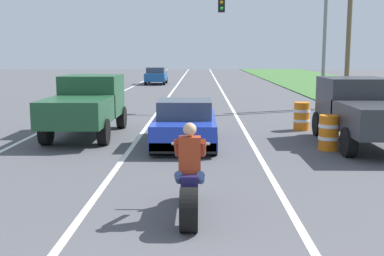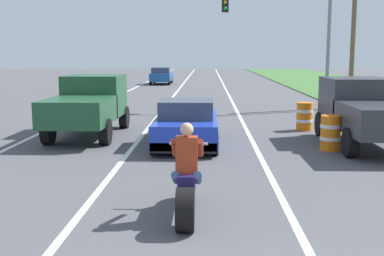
{
  "view_description": "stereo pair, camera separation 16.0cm",
  "coord_description": "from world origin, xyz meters",
  "px_view_note": "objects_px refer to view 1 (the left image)",
  "views": [
    {
      "loc": [
        0.22,
        -3.61,
        2.74
      ],
      "look_at": [
        0.02,
        7.63,
        1.0
      ],
      "focal_mm": 45.41,
      "sensor_mm": 36.0,
      "label": 1
    },
    {
      "loc": [
        0.38,
        -3.6,
        2.74
      ],
      "look_at": [
        0.02,
        7.63,
        1.0
      ],
      "focal_mm": 45.41,
      "sensor_mm": 36.0,
      "label": 2
    }
  ],
  "objects_px": {
    "pickup_truck_right_shoulder_dark_grey": "(363,109)",
    "construction_barrel_nearest": "(329,133)",
    "distant_car_far_ahead": "(156,75)",
    "motorcycle_with_rider": "(190,184)",
    "pickup_truck_left_lane_dark_green": "(86,103)",
    "traffic_light_mast_near": "(289,25)",
    "construction_barrel_mid": "(302,116)",
    "sports_car_blue": "(185,124)"
  },
  "relations": [
    {
      "from": "pickup_truck_left_lane_dark_green",
      "to": "construction_barrel_nearest",
      "type": "xyz_separation_m",
      "value": [
        7.42,
        -2.24,
        -0.6
      ]
    },
    {
      "from": "sports_car_blue",
      "to": "construction_barrel_mid",
      "type": "height_order",
      "value": "sports_car_blue"
    },
    {
      "from": "motorcycle_with_rider",
      "to": "distant_car_far_ahead",
      "type": "xyz_separation_m",
      "value": [
        -3.76,
        35.51,
        0.18
      ]
    },
    {
      "from": "pickup_truck_right_shoulder_dark_grey",
      "to": "construction_barrel_nearest",
      "type": "relative_size",
      "value": 4.8
    },
    {
      "from": "pickup_truck_left_lane_dark_green",
      "to": "traffic_light_mast_near",
      "type": "relative_size",
      "value": 0.8
    },
    {
      "from": "motorcycle_with_rider",
      "to": "sports_car_blue",
      "type": "distance_m",
      "value": 6.64
    },
    {
      "from": "traffic_light_mast_near",
      "to": "motorcycle_with_rider",
      "type": "bearing_deg",
      "value": -105.51
    },
    {
      "from": "sports_car_blue",
      "to": "motorcycle_with_rider",
      "type": "bearing_deg",
      "value": -87.54
    },
    {
      "from": "traffic_light_mast_near",
      "to": "pickup_truck_right_shoulder_dark_grey",
      "type": "bearing_deg",
      "value": -86.01
    },
    {
      "from": "construction_barrel_nearest",
      "to": "distant_car_far_ahead",
      "type": "distance_m",
      "value": 30.59
    },
    {
      "from": "traffic_light_mast_near",
      "to": "construction_barrel_mid",
      "type": "distance_m",
      "value": 7.18
    },
    {
      "from": "pickup_truck_left_lane_dark_green",
      "to": "construction_barrel_mid",
      "type": "height_order",
      "value": "pickup_truck_left_lane_dark_green"
    },
    {
      "from": "pickup_truck_left_lane_dark_green",
      "to": "distant_car_far_ahead",
      "type": "height_order",
      "value": "pickup_truck_left_lane_dark_green"
    },
    {
      "from": "traffic_light_mast_near",
      "to": "sports_car_blue",
      "type": "bearing_deg",
      "value": -117.08
    },
    {
      "from": "pickup_truck_left_lane_dark_green",
      "to": "distant_car_far_ahead",
      "type": "bearing_deg",
      "value": 90.35
    },
    {
      "from": "pickup_truck_right_shoulder_dark_grey",
      "to": "sports_car_blue",
      "type": "bearing_deg",
      "value": 179.27
    },
    {
      "from": "construction_barrel_nearest",
      "to": "distant_car_far_ahead",
      "type": "bearing_deg",
      "value": 104.37
    },
    {
      "from": "motorcycle_with_rider",
      "to": "pickup_truck_right_shoulder_dark_grey",
      "type": "distance_m",
      "value": 8.27
    },
    {
      "from": "pickup_truck_left_lane_dark_green",
      "to": "traffic_light_mast_near",
      "type": "xyz_separation_m",
      "value": [
        7.96,
        7.6,
        2.94
      ]
    },
    {
      "from": "distant_car_far_ahead",
      "to": "construction_barrel_mid",
      "type": "bearing_deg",
      "value": -73.77
    },
    {
      "from": "pickup_truck_right_shoulder_dark_grey",
      "to": "construction_barrel_nearest",
      "type": "distance_m",
      "value": 1.49
    },
    {
      "from": "construction_barrel_mid",
      "to": "distant_car_far_ahead",
      "type": "height_order",
      "value": "distant_car_far_ahead"
    },
    {
      "from": "construction_barrel_nearest",
      "to": "distant_car_far_ahead",
      "type": "relative_size",
      "value": 0.25
    },
    {
      "from": "sports_car_blue",
      "to": "distant_car_far_ahead",
      "type": "relative_size",
      "value": 1.08
    },
    {
      "from": "pickup_truck_right_shoulder_dark_grey",
      "to": "distant_car_far_ahead",
      "type": "relative_size",
      "value": 1.2
    },
    {
      "from": "pickup_truck_right_shoulder_dark_grey",
      "to": "distant_car_far_ahead",
      "type": "bearing_deg",
      "value": 106.85
    },
    {
      "from": "motorcycle_with_rider",
      "to": "traffic_light_mast_near",
      "type": "bearing_deg",
      "value": 74.49
    },
    {
      "from": "construction_barrel_nearest",
      "to": "traffic_light_mast_near",
      "type": "bearing_deg",
      "value": 86.9
    },
    {
      "from": "traffic_light_mast_near",
      "to": "distant_car_far_ahead",
      "type": "height_order",
      "value": "traffic_light_mast_near"
    },
    {
      "from": "pickup_truck_right_shoulder_dark_grey",
      "to": "motorcycle_with_rider",
      "type": "bearing_deg",
      "value": -127.29
    },
    {
      "from": "construction_barrel_nearest",
      "to": "distant_car_far_ahead",
      "type": "xyz_separation_m",
      "value": [
        -7.59,
        29.63,
        0.27
      ]
    },
    {
      "from": "motorcycle_with_rider",
      "to": "pickup_truck_left_lane_dark_green",
      "type": "distance_m",
      "value": 8.89
    },
    {
      "from": "pickup_truck_left_lane_dark_green",
      "to": "traffic_light_mast_near",
      "type": "bearing_deg",
      "value": 43.7
    },
    {
      "from": "construction_barrel_nearest",
      "to": "construction_barrel_mid",
      "type": "relative_size",
      "value": 1.0
    },
    {
      "from": "distant_car_far_ahead",
      "to": "sports_car_blue",
      "type": "bearing_deg",
      "value": -83.13
    },
    {
      "from": "motorcycle_with_rider",
      "to": "traffic_light_mast_near",
      "type": "distance_m",
      "value": 16.68
    },
    {
      "from": "motorcycle_with_rider",
      "to": "construction_barrel_nearest",
      "type": "bearing_deg",
      "value": 56.92
    },
    {
      "from": "traffic_light_mast_near",
      "to": "construction_barrel_mid",
      "type": "height_order",
      "value": "traffic_light_mast_near"
    },
    {
      "from": "sports_car_blue",
      "to": "traffic_light_mast_near",
      "type": "distance_m",
      "value": 10.77
    },
    {
      "from": "sports_car_blue",
      "to": "construction_barrel_mid",
      "type": "xyz_separation_m",
      "value": [
        4.09,
        2.86,
        -0.13
      ]
    },
    {
      "from": "traffic_light_mast_near",
      "to": "construction_barrel_nearest",
      "type": "distance_m",
      "value": 10.48
    },
    {
      "from": "pickup_truck_right_shoulder_dark_grey",
      "to": "construction_barrel_nearest",
      "type": "height_order",
      "value": "pickup_truck_right_shoulder_dark_grey"
    }
  ]
}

